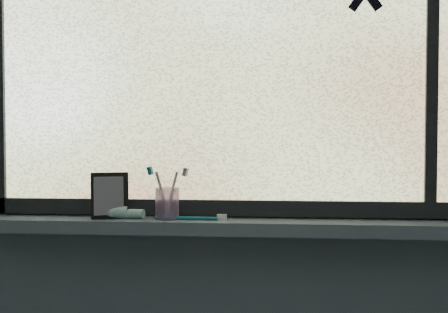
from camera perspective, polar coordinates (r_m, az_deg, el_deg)
wall_back at (r=1.60m, az=1.25°, el=1.37°), size 3.00×0.01×2.50m
windowsill at (r=1.55m, az=1.07°, el=-7.95°), size 1.62×0.14×0.04m
window_pane at (r=1.60m, az=1.21°, el=11.45°), size 1.50×0.01×1.00m
frame_bottom at (r=1.59m, az=1.18°, el=-5.87°), size 1.60×0.03×0.05m
frame_mullion at (r=1.67m, az=22.62°, el=10.90°), size 0.03×0.03×1.00m
vanity_mirror at (r=1.60m, az=-12.93°, el=-4.36°), size 0.13×0.09×0.14m
toothpaste_tube at (r=1.60m, az=-11.41°, el=-6.28°), size 0.21×0.05×0.04m
toothbrush_cup at (r=1.56m, az=-6.51°, el=-5.35°), size 0.09×0.09×0.10m
toothbrush_lying at (r=1.54m, az=-4.35°, el=-6.93°), size 0.24×0.03×0.02m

